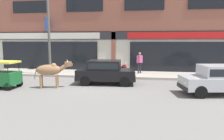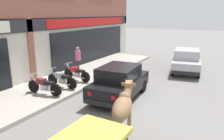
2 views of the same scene
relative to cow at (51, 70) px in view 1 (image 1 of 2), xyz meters
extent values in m
plane|color=slate|center=(2.52, 1.23, -1.01)|extent=(90.00, 90.00, 0.00)
cube|color=#A8A093|center=(2.52, 5.02, -0.92)|extent=(19.00, 3.17, 0.16)
cube|color=beige|center=(2.52, 6.87, 0.69)|extent=(23.00, 0.55, 3.40)
cube|color=#28282D|center=(2.52, 6.56, 2.04)|extent=(22.08, 0.08, 0.64)
cube|color=black|center=(-3.23, 6.55, 0.34)|extent=(8.74, 0.10, 2.40)
cube|color=silver|center=(-3.23, 6.53, 2.04)|extent=(9.20, 0.05, 0.52)
cube|color=#8E5142|center=(2.52, 6.58, 0.69)|extent=(0.36, 0.12, 3.40)
cube|color=black|center=(8.27, 6.55, 0.34)|extent=(8.74, 0.10, 2.40)
cube|color=red|center=(8.27, 6.53, 2.04)|extent=(9.20, 0.05, 0.52)
cube|color=black|center=(-4.81, 6.57, 4.52)|extent=(3.13, 0.06, 1.00)
cube|color=black|center=(0.08, 6.57, 4.52)|extent=(3.13, 0.06, 1.00)
cube|color=black|center=(4.97, 6.57, 4.52)|extent=(3.13, 0.06, 1.00)
cube|color=black|center=(9.85, 6.57, 4.52)|extent=(3.13, 0.06, 1.00)
cube|color=#1E479E|center=(-3.03, 6.15, 2.99)|extent=(0.08, 0.80, 1.10)
ellipsoid|color=#936B47|center=(-0.10, -0.03, 0.01)|extent=(1.49, 0.87, 0.60)
sphere|color=#936B47|center=(0.17, 0.05, 0.24)|extent=(0.32, 0.32, 0.32)
cylinder|color=#936B47|center=(0.29, 0.23, -0.65)|extent=(0.12, 0.12, 0.72)
cylinder|color=#936B47|center=(0.36, -0.05, -0.65)|extent=(0.12, 0.12, 0.72)
cylinder|color=#936B47|center=(-0.55, 0.00, -0.65)|extent=(0.12, 0.12, 0.72)
cylinder|color=#936B47|center=(-0.48, -0.28, -0.65)|extent=(0.12, 0.12, 0.72)
cylinder|color=#936B47|center=(0.70, 0.19, 0.16)|extent=(0.51, 0.35, 0.43)
cube|color=#936B47|center=(0.95, 0.26, 0.33)|extent=(0.41, 0.31, 0.26)
cube|color=brown|center=(1.12, 0.31, 0.29)|extent=(0.18, 0.19, 0.14)
cone|color=beige|center=(0.88, 0.34, 0.51)|extent=(0.12, 0.08, 0.19)
cone|color=beige|center=(0.93, 0.15, 0.51)|extent=(0.12, 0.08, 0.19)
cube|color=#936B47|center=(0.83, 0.39, 0.39)|extent=(0.08, 0.15, 0.10)
cube|color=#936B47|center=(0.91, 0.08, 0.39)|extent=(0.08, 0.15, 0.10)
cylinder|color=#936B47|center=(-0.81, -0.22, -0.21)|extent=(0.17, 0.08, 0.60)
cylinder|color=black|center=(3.97, 2.36, -0.71)|extent=(0.61, 0.22, 0.60)
cylinder|color=black|center=(4.07, 0.92, -0.71)|extent=(0.61, 0.22, 0.60)
cylinder|color=black|center=(1.67, 2.20, -0.71)|extent=(0.61, 0.22, 0.60)
cylinder|color=black|center=(1.77, 0.77, -0.71)|extent=(0.61, 0.22, 0.60)
cube|color=black|center=(2.87, 1.56, -0.41)|extent=(3.60, 1.84, 0.60)
cube|color=black|center=(2.77, 1.56, 0.17)|extent=(1.99, 1.57, 0.56)
cube|color=black|center=(2.77, 1.56, 0.17)|extent=(1.84, 1.58, 0.35)
cube|color=black|center=(4.60, 1.68, -0.63)|extent=(0.22, 1.52, 0.20)
cube|color=black|center=(1.14, 1.44, -0.63)|extent=(0.22, 1.52, 0.20)
sphere|color=silver|center=(4.59, 2.16, -0.33)|extent=(0.14, 0.14, 0.14)
sphere|color=silver|center=(4.66, 1.21, -0.33)|extent=(0.14, 0.14, 0.14)
cube|color=red|center=(1.08, 1.94, -0.31)|extent=(0.04, 0.16, 0.14)
cube|color=red|center=(1.15, 0.95, -0.31)|extent=(0.04, 0.16, 0.14)
cylinder|color=black|center=(7.78, -1.04, -0.71)|extent=(0.62, 0.28, 0.60)
cylinder|color=black|center=(7.53, 0.38, -0.71)|extent=(0.62, 0.28, 0.60)
cube|color=#B2B5BA|center=(8.79, -0.13, -0.41)|extent=(3.73, 2.19, 0.60)
cube|color=#B2B5BA|center=(8.89, -0.11, 0.17)|extent=(2.12, 1.75, 0.56)
cube|color=black|center=(8.89, -0.11, 0.17)|extent=(1.98, 1.74, 0.35)
cube|color=black|center=(7.09, -0.43, -0.63)|extent=(0.39, 1.52, 0.20)
sphere|color=silver|center=(7.14, -0.91, -0.33)|extent=(0.14, 0.14, 0.14)
sphere|color=silver|center=(6.97, 0.04, -0.33)|extent=(0.14, 0.14, 0.14)
cylinder|color=black|center=(-1.98, -1.05, -0.79)|extent=(0.44, 0.13, 0.44)
cylinder|color=black|center=(-1.96, -0.01, -0.79)|extent=(0.44, 0.13, 0.44)
cube|color=#19602D|center=(-2.62, -0.52, -0.44)|extent=(1.72, 1.18, 0.70)
cylinder|color=black|center=(-1.92, -1.03, 0.19)|extent=(0.04, 0.04, 0.55)
cylinder|color=black|center=(-1.90, -0.04, 0.19)|extent=(0.04, 0.04, 0.55)
cube|color=#DBCC42|center=(-2.57, -0.52, 0.46)|extent=(1.63, 1.12, 0.10)
cylinder|color=black|center=(1.20, 5.09, -0.56)|extent=(0.14, 0.57, 0.56)
cylinder|color=black|center=(1.30, 3.85, -0.56)|extent=(0.14, 0.57, 0.56)
cube|color=#B2B5BA|center=(1.25, 4.45, -0.52)|extent=(0.22, 0.33, 0.24)
cube|color=maroon|center=(1.24, 4.61, -0.26)|extent=(0.27, 0.42, 0.24)
cube|color=black|center=(1.27, 4.21, -0.28)|extent=(0.26, 0.54, 0.12)
cylinder|color=#B2B5BA|center=(1.21, 5.03, -0.26)|extent=(0.06, 0.27, 0.59)
cylinder|color=#B2B5BA|center=(1.20, 5.07, 0.02)|extent=(0.52, 0.07, 0.03)
sphere|color=silver|center=(1.20, 5.13, -0.10)|extent=(0.12, 0.12, 0.12)
cylinder|color=#B2B5BA|center=(1.17, 4.08, -0.60)|extent=(0.10, 0.48, 0.06)
cylinder|color=black|center=(2.40, 5.09, -0.56)|extent=(0.12, 0.56, 0.56)
cylinder|color=black|center=(2.35, 3.84, -0.56)|extent=(0.12, 0.56, 0.56)
cube|color=#B2B5BA|center=(2.37, 4.45, -0.52)|extent=(0.21, 0.33, 0.24)
cube|color=#A8AAB2|center=(2.38, 4.61, -0.26)|extent=(0.26, 0.41, 0.24)
cube|color=black|center=(2.37, 4.21, -0.28)|extent=(0.24, 0.53, 0.12)
cylinder|color=#B2B5BA|center=(2.40, 5.03, -0.26)|extent=(0.05, 0.27, 0.59)
cylinder|color=#B2B5BA|center=(2.40, 5.07, 0.02)|extent=(0.52, 0.05, 0.03)
sphere|color=silver|center=(2.40, 5.13, -0.10)|extent=(0.12, 0.12, 0.12)
cylinder|color=#B2B5BA|center=(2.25, 4.09, -0.60)|extent=(0.08, 0.48, 0.06)
cylinder|color=black|center=(3.67, 5.14, -0.56)|extent=(0.16, 0.57, 0.56)
cylinder|color=black|center=(3.54, 3.90, -0.56)|extent=(0.16, 0.57, 0.56)
cube|color=#B2B5BA|center=(3.60, 4.50, -0.52)|extent=(0.23, 0.34, 0.24)
cube|color=red|center=(3.62, 4.66, -0.26)|extent=(0.28, 0.42, 0.24)
cube|color=black|center=(3.57, 4.26, -0.28)|extent=(0.28, 0.54, 0.12)
cylinder|color=#B2B5BA|center=(3.67, 5.08, -0.26)|extent=(0.07, 0.27, 0.59)
cylinder|color=#B2B5BA|center=(3.67, 5.12, 0.02)|extent=(0.52, 0.09, 0.03)
sphere|color=silver|center=(3.68, 5.18, -0.10)|extent=(0.12, 0.12, 0.12)
cylinder|color=#B2B5BA|center=(3.45, 4.16, -0.60)|extent=(0.11, 0.48, 0.06)
cylinder|color=#2D2D33|center=(4.66, 5.24, -0.43)|extent=(0.11, 0.11, 0.82)
cylinder|color=#2D2D33|center=(4.82, 5.33, -0.43)|extent=(0.11, 0.11, 0.82)
cylinder|color=#DB5B93|center=(4.74, 5.29, 0.26)|extent=(0.32, 0.32, 0.56)
cylinder|color=#DB5B93|center=(4.56, 5.19, 0.23)|extent=(0.08, 0.08, 0.56)
cylinder|color=#DB5B93|center=(4.93, 5.39, 0.23)|extent=(0.08, 0.08, 0.56)
sphere|color=tan|center=(4.74, 5.29, 0.66)|extent=(0.20, 0.20, 0.20)
cylinder|color=#595651|center=(-1.78, 3.73, 2.36)|extent=(0.18, 0.18, 6.40)
camera|label=1|loc=(5.37, -11.36, 1.65)|focal=35.00mm
camera|label=2|loc=(-5.28, -2.57, 2.63)|focal=35.00mm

